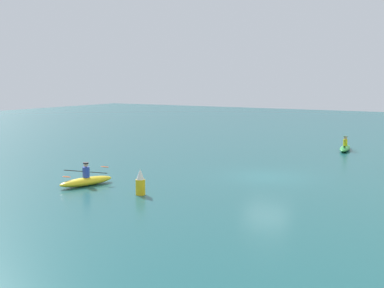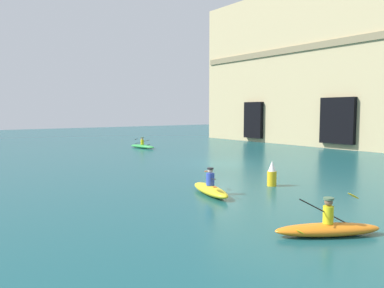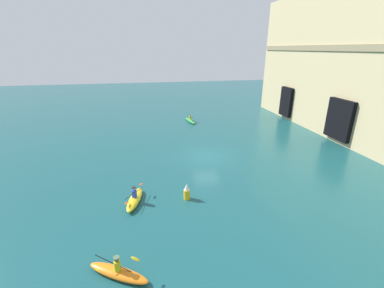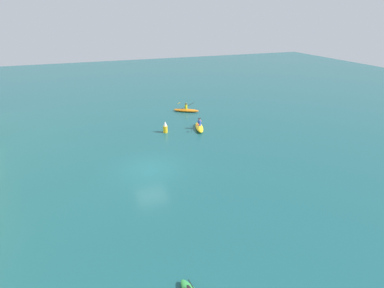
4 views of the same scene
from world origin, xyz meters
The scene contains 6 objects.
ground_plane centered at (0.00, 0.00, 0.00)m, with size 120.00×120.00×0.00m, color #195156.
cliff_bluff centered at (-0.21, 18.31, 8.39)m, with size 40.16×6.39×16.84m.
kayak_yellow centered at (6.94, -6.89, 0.26)m, with size 3.12×1.49×1.18m.
kayak_green centered at (-12.75, 0.79, 0.22)m, with size 3.49×1.24×1.09m.
kayak_orange centered at (13.12, -7.57, 0.23)m, with size 2.23×3.07×1.24m.
marker_buoy centered at (7.23, -3.27, 0.56)m, with size 0.45×0.45×1.22m.
Camera 2 is at (19.24, -17.08, 3.62)m, focal length 35.00 mm.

